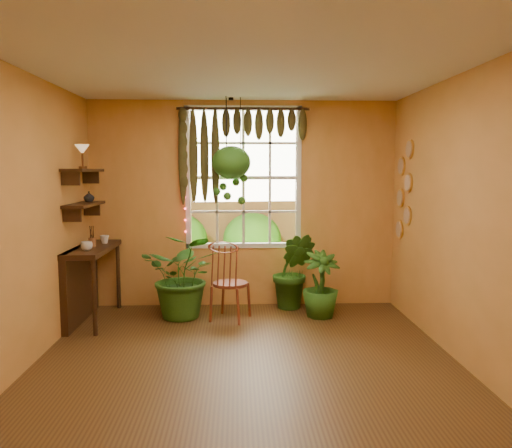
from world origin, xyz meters
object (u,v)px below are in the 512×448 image
Objects in this scene: windsor_chair at (229,294)px; potted_plant_left at (184,275)px; hanging_basket at (231,164)px; counter_ledge at (84,275)px; potted_plant_mid at (293,271)px.

windsor_chair is 1.06× the size of potted_plant_left.
hanging_basket is (0.58, 0.32, 1.35)m from potted_plant_left.
potted_plant_left is (1.18, 0.08, -0.03)m from counter_ledge.
hanging_basket reaches higher than potted_plant_mid.
counter_ledge is at bearing -170.27° from potted_plant_mid.
counter_ledge is at bearing -166.85° from hanging_basket.
potted_plant_left reaches higher than potted_plant_mid.
potted_plant_left is 0.78× the size of hanging_basket.
potted_plant_mid is (2.55, 0.44, -0.05)m from counter_ledge.
hanging_basket is at bearing 108.86° from windsor_chair.
potted_plant_mid is at bearing 52.30° from windsor_chair.
windsor_chair is 0.60m from potted_plant_left.
counter_ledge is 1.14× the size of potted_plant_left.
potted_plant_left is 1.06× the size of potted_plant_mid.
windsor_chair is 0.97m from potted_plant_mid.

